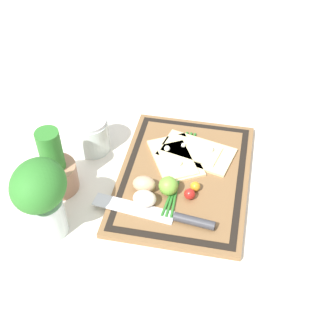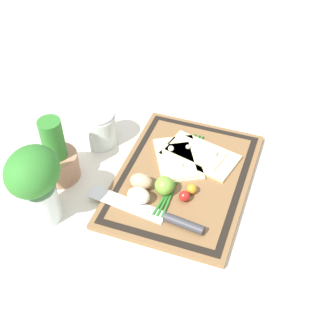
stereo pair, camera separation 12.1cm
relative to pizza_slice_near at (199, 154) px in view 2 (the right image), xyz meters
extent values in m
plane|color=silver|center=(-0.09, 0.02, -0.02)|extent=(6.00, 6.00, 0.00)
cube|color=brown|center=(-0.09, 0.02, -0.02)|extent=(0.45, 0.34, 0.01)
cube|color=black|center=(-0.09, 0.02, -0.01)|extent=(0.43, 0.31, 0.00)
cube|color=brown|center=(-0.09, 0.02, -0.01)|extent=(0.39, 0.28, 0.00)
cube|color=beige|center=(0.00, 0.00, 0.00)|extent=(0.16, 0.22, 0.01)
cube|color=beige|center=(0.00, 0.01, 0.00)|extent=(0.11, 0.17, 0.00)
sphere|color=silver|center=(0.00, -0.04, 0.01)|extent=(0.02, 0.02, 0.02)
sphere|color=silver|center=(0.01, 0.04, 0.01)|extent=(0.01, 0.01, 0.01)
cube|color=beige|center=(-0.03, 0.05, 0.00)|extent=(0.20, 0.18, 0.01)
cube|color=beige|center=(-0.04, 0.04, 0.00)|extent=(0.15, 0.13, 0.00)
sphere|color=silver|center=(-0.01, 0.08, 0.01)|extent=(0.02, 0.02, 0.02)
sphere|color=silver|center=(-0.06, 0.03, 0.01)|extent=(0.01, 0.01, 0.01)
cube|color=silver|center=(-0.22, 0.12, 0.00)|extent=(0.06, 0.21, 0.00)
cylinder|color=#38383D|center=(-0.24, -0.03, 0.01)|extent=(0.03, 0.10, 0.02)
ellipsoid|color=tan|center=(-0.16, 0.11, 0.02)|extent=(0.04, 0.06, 0.04)
ellipsoid|color=beige|center=(-0.21, 0.10, 0.02)|extent=(0.04, 0.06, 0.04)
sphere|color=#70A838|center=(-0.16, 0.05, 0.02)|extent=(0.05, 0.05, 0.05)
sphere|color=red|center=(-0.16, -0.01, 0.01)|extent=(0.03, 0.03, 0.03)
sphere|color=orange|center=(-0.13, -0.02, 0.01)|extent=(0.03, 0.03, 0.03)
cylinder|color=#2D7528|center=(-0.08, 0.03, 0.00)|extent=(0.31, 0.04, 0.01)
cylinder|color=#2D7528|center=(-0.08, 0.03, 0.00)|extent=(0.31, 0.02, 0.01)
cylinder|color=#2D7528|center=(-0.08, 0.03, 0.00)|extent=(0.31, 0.02, 0.01)
cylinder|color=#AD7A5B|center=(-0.17, 0.33, 0.01)|extent=(0.11, 0.11, 0.07)
cylinder|color=#2D7528|center=(-0.17, 0.33, 0.09)|extent=(0.06, 0.06, 0.15)
cylinder|color=silver|center=(-0.02, 0.29, 0.02)|extent=(0.09, 0.09, 0.09)
cylinder|color=olive|center=(-0.02, 0.29, 0.00)|extent=(0.08, 0.08, 0.03)
cylinder|color=silver|center=(-0.02, 0.29, 0.07)|extent=(0.09, 0.09, 0.01)
cylinder|color=silver|center=(-0.31, 0.30, 0.03)|extent=(0.09, 0.09, 0.10)
ellipsoid|color=#2D7528|center=(-0.31, 0.30, 0.13)|extent=(0.14, 0.12, 0.11)
camera|label=1|loc=(-0.93, -0.10, 0.88)|focal=50.00mm
camera|label=2|loc=(-0.89, -0.22, 0.88)|focal=50.00mm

